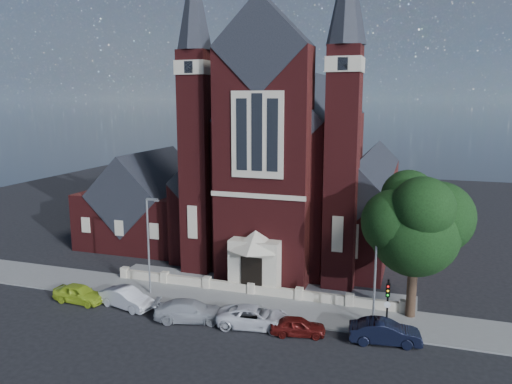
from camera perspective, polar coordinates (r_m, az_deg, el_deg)
ground at (r=49.54m, az=2.68°, el=-8.09°), size 120.00×120.00×0.00m
pavement_strip at (r=40.17m, az=-1.43°, el=-12.65°), size 60.00×5.00×0.12m
forecourt_paving at (r=43.68m, az=0.36°, el=-10.69°), size 26.00×3.00×0.14m
forecourt_wall at (r=41.92m, az=-0.49°, el=-11.63°), size 24.00×0.40×0.90m
church at (r=55.18m, az=4.96°, el=2.56°), size 20.01×34.90×29.20m
parish_hall at (r=57.25m, az=-12.08°, el=-1.59°), size 12.00×12.20×10.24m
street_tree at (r=37.06m, az=17.91°, el=-3.81°), size 6.40×6.60×10.70m
street_lamp_left at (r=41.40m, az=-12.11°, el=-5.42°), size 1.16×0.22×8.09m
street_lamp_right at (r=36.14m, az=13.66°, el=-7.85°), size 1.16×0.22×8.09m
traffic_signal at (r=35.31m, az=14.80°, el=-11.84°), size 0.28×0.42×4.00m
car_lime_van at (r=42.51m, az=-19.53°, el=-10.88°), size 4.37×1.94×1.46m
car_silver_a at (r=40.48m, az=-14.58°, el=-11.66°), size 4.84×2.64×1.51m
car_silver_b at (r=37.39m, az=-7.53°, el=-13.30°), size 5.59×3.44×1.51m
car_white_suv at (r=36.19m, az=-0.18°, el=-14.09°), size 5.59×3.17×1.47m
car_dark_red at (r=35.21m, az=4.80°, el=-15.03°), size 4.00×2.27×1.28m
car_navy at (r=35.04m, az=14.52°, el=-15.25°), size 4.86×2.32×1.54m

